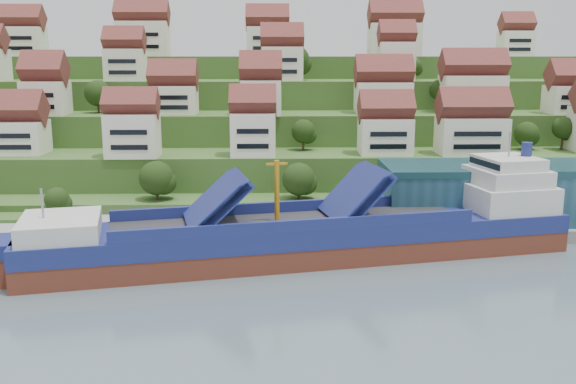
{
  "coord_description": "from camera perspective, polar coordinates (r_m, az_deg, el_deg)",
  "views": [
    {
      "loc": [
        1.71,
        -94.82,
        31.14
      ],
      "look_at": [
        4.65,
        14.0,
        8.0
      ],
      "focal_mm": 40.0,
      "sensor_mm": 36.0,
      "label": 1
    }
  ],
  "objects": [
    {
      "name": "ground",
      "position": [
        99.81,
        -2.47,
        -6.19
      ],
      "size": [
        300.0,
        300.0,
        0.0
      ],
      "primitive_type": "plane",
      "color": "slate",
      "rests_on": "ground"
    },
    {
      "name": "quay",
      "position": [
        115.31,
        7.65,
        -3.21
      ],
      "size": [
        180.0,
        14.0,
        2.2
      ],
      "primitive_type": "cube",
      "color": "gray",
      "rests_on": "ground"
    },
    {
      "name": "hillside",
      "position": [
        199.43,
        -2.04,
        6.1
      ],
      "size": [
        260.0,
        128.0,
        31.0
      ],
      "color": "#2D4C1E",
      "rests_on": "ground"
    },
    {
      "name": "hillside_village",
      "position": [
        154.98,
        -2.82,
        9.4
      ],
      "size": [
        160.82,
        62.78,
        29.36
      ],
      "color": "white",
      "rests_on": "ground"
    },
    {
      "name": "hillside_trees",
      "position": [
        141.38,
        -4.5,
        6.22
      ],
      "size": [
        139.06,
        61.99,
        30.54
      ],
      "color": "#223B13",
      "rests_on": "ground"
    },
    {
      "name": "warehouse",
      "position": [
        124.92,
        22.22,
        0.05
      ],
      "size": [
        60.0,
        15.0,
        10.0
      ],
      "primitive_type": "cube",
      "color": "#224B5E",
      "rests_on": "quay"
    },
    {
      "name": "flagpole",
      "position": [
        108.83,
        7.16,
        -0.97
      ],
      "size": [
        1.28,
        0.16,
        8.0
      ],
      "color": "gray",
      "rests_on": "quay"
    },
    {
      "name": "cargo_ship",
      "position": [
        100.81,
        2.77,
        -3.91
      ],
      "size": [
        85.68,
        30.49,
        18.89
      ],
      "rotation": [
        0.0,
        0.0,
        0.21
      ],
      "color": "#5E2A1C",
      "rests_on": "ground"
    }
  ]
}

